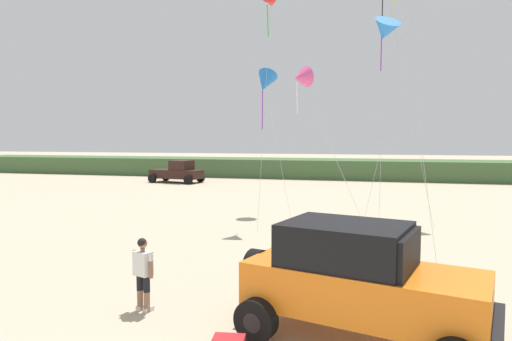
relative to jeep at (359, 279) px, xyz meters
The scene contains 8 objects.
dune_ridge 36.67m from the jeep, 91.59° to the left, with size 90.00×6.21×1.83m, color #426038.
jeep is the anchor object (origin of this frame).
person_watching 4.75m from the jeep, behind, with size 0.60×0.40×1.67m.
distant_pickup 32.52m from the jeep, 120.58° to the left, with size 4.83×2.99×1.98m.
kite_white_parafoil 12.02m from the jeep, 105.03° to the left, with size 3.63×2.06×7.00m.
kite_red_delta 16.05m from the jeep, 110.34° to the left, with size 2.65×3.62×7.57m.
kite_blue_swept 15.11m from the jeep, 110.74° to the left, with size 1.21×3.24×10.70m.
kite_yellow_diamond 14.81m from the jeep, 87.11° to the left, with size 1.63×1.96×9.43m.
Camera 1 is at (2.93, -4.29, 3.87)m, focal length 31.46 mm.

